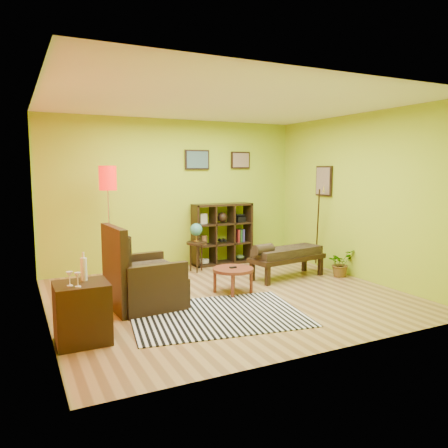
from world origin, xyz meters
name	(u,v)px	position (x,y,z in m)	size (l,w,h in m)	color
ground	(228,296)	(0.00, 0.00, 0.00)	(5.00, 5.00, 0.00)	#AB844E
room_shell	(221,174)	(-0.09, 0.01, 1.80)	(5.04, 4.54, 2.82)	#A3C222
zebra_rug	(217,315)	(-0.52, -0.73, 0.01)	(2.18, 1.56, 0.01)	silver
coffee_table	(233,271)	(0.15, 0.11, 0.33)	(0.62, 0.62, 0.40)	brown
armchair	(141,282)	(-1.30, 0.06, 0.34)	(1.00, 1.00, 1.13)	black
side_cabinet	(82,312)	(-2.20, -0.88, 0.33)	(0.56, 0.51, 0.97)	black
floor_lamp	(108,189)	(-1.40, 1.55, 1.56)	(0.29, 0.29, 1.92)	silver
globe_table	(196,235)	(0.18, 1.64, 0.68)	(0.37, 0.37, 0.89)	black
cube_shelf	(223,234)	(0.91, 2.03, 0.60)	(1.20, 0.35, 1.20)	black
bench	(286,255)	(1.37, 0.51, 0.41)	(1.45, 0.71, 0.65)	black
potted_plant	(340,266)	(2.30, 0.19, 0.18)	(0.42, 0.47, 0.37)	#26661E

